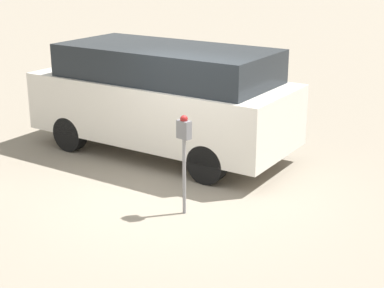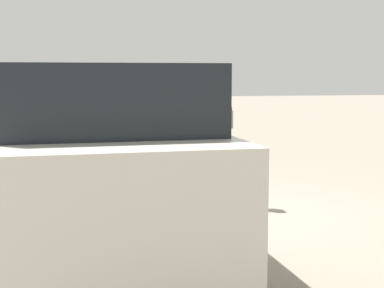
{
  "view_description": "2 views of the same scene",
  "coord_description": "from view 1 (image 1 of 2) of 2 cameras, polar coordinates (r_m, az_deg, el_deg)",
  "views": [
    {
      "loc": [
        -5.13,
        6.76,
        3.65
      ],
      "look_at": [
        -0.65,
        0.36,
        1.07
      ],
      "focal_mm": 55.0,
      "sensor_mm": 36.0,
      "label": 1
    },
    {
      "loc": [
        7.66,
        -1.85,
        1.94
      ],
      "look_at": [
        -0.78,
        -0.08,
        0.89
      ],
      "focal_mm": 55.0,
      "sensor_mm": 36.0,
      "label": 2
    }
  ],
  "objects": [
    {
      "name": "parking_meter_near",
      "position": [
        8.23,
        -0.78,
        0.19
      ],
      "size": [
        0.21,
        0.14,
        1.48
      ],
      "rotation": [
        0.0,
        0.0,
        -0.14
      ],
      "color": "gray",
      "rests_on": "ground"
    },
    {
      "name": "parked_van",
      "position": [
        10.87,
        -2.84,
        4.68
      ],
      "size": [
        5.0,
        2.16,
        2.01
      ],
      "rotation": [
        0.0,
        0.0,
        0.04
      ],
      "color": "beige",
      "rests_on": "ground"
    },
    {
      "name": "ground_plane",
      "position": [
        9.24,
        -2.04,
        -5.0
      ],
      "size": [
        80.0,
        80.0,
        0.0
      ],
      "primitive_type": "plane",
      "color": "gray"
    }
  ]
}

